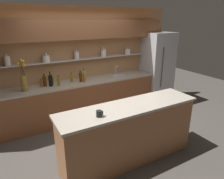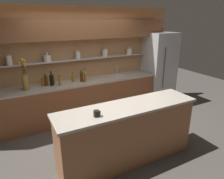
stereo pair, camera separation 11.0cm
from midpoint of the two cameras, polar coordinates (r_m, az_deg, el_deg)
name	(u,v)px [view 2 (the right image)]	position (r m, az deg, el deg)	size (l,w,h in m)	color
ground_plane	(109,140)	(4.17, -0.05, -14.22)	(12.00, 12.00, 0.00)	#4C4742
back_wall_unit	(80,53)	(4.93, -8.53, 10.38)	(5.20, 0.44, 2.60)	tan
back_counter_unit	(83,99)	(4.93, -7.71, -2.77)	(3.79, 0.62, 0.92)	brown
island_counter	(127,134)	(3.40, 5.35, -12.50)	(2.37, 0.61, 1.02)	#99603D
refrigerator	(159,68)	(5.88, 13.75, 5.91)	(0.77, 0.73, 1.98)	#B7B7BC
flower_vase	(25,80)	(4.43, -22.96, 2.48)	(0.15, 0.16, 0.67)	olive
sink_fixture	(119,75)	(5.20, 2.68, 4.17)	(0.32, 0.32, 0.25)	#B7B7BC
bottle_sauce_0	(42,83)	(4.59, -18.61, 1.76)	(0.05, 0.05, 0.17)	#9E4C0A
bottle_wine_1	(52,80)	(4.57, -16.24, 2.56)	(0.08, 0.08, 0.33)	black
bottle_sauce_2	(85,79)	(4.70, -7.11, 3.10)	(0.05, 0.05, 0.18)	#9E4C0A
bottle_spirit_3	(81,77)	(4.72, -8.06, 3.59)	(0.07, 0.07, 0.27)	#4C2D0C
bottle_spirit_4	(46,81)	(4.61, -17.77, 2.41)	(0.08, 0.08, 0.27)	#4C2D0C
bottle_spirit_5	(85,75)	(4.85, -7.05, 4.05)	(0.08, 0.08, 0.28)	tan
bottle_oil_6	(59,81)	(4.52, -14.10, 2.24)	(0.05, 0.05, 0.24)	olive
bottle_oil_7	(53,80)	(4.69, -15.80, 2.59)	(0.06, 0.06, 0.22)	#47380A
bottle_oil_8	(73,78)	(4.75, -10.54, 3.24)	(0.05, 0.05, 0.22)	olive
coffee_mug	(96,114)	(2.81, -3.34, -6.87)	(0.10, 0.08, 0.09)	black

